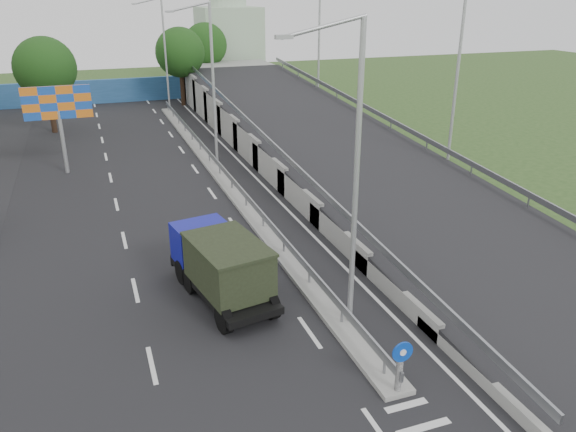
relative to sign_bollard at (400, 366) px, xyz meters
name	(u,v)px	position (x,y,z in m)	size (l,w,h in m)	color
road_surface	(184,203)	(-3.00, 17.83, -1.03)	(26.00, 90.00, 0.04)	black
median	(220,175)	(0.00, 21.83, -0.93)	(1.00, 44.00, 0.20)	gray
overpass_ramp	(330,139)	(7.50, 21.83, 0.72)	(10.00, 50.00, 3.50)	gray
median_guardrail	(220,165)	(0.00, 21.83, -0.28)	(0.09, 44.00, 0.71)	gray
sign_bollard	(400,366)	(0.00, 0.00, 0.00)	(0.64, 0.23, 1.67)	black
lamp_post_near	(351,166)	(0.11, 3.83, 4.77)	(2.74, 0.18, 10.08)	#B2B5B7
lamp_post_mid	(210,78)	(0.11, 23.83, 4.77)	(2.74, 0.18, 10.08)	#B2B5B7
lamp_post_far	(163,48)	(0.11, 43.83, 4.77)	(2.74, 0.18, 10.08)	#B2B5B7
blue_wall	(118,91)	(-4.00, 49.83, 0.17)	(30.00, 0.50, 2.40)	#245286
church	(229,39)	(10.00, 57.83, 4.28)	(7.00, 7.00, 13.80)	#B2CCAD
billboard	(58,108)	(-9.00, 25.83, 3.15)	(4.00, 0.24, 5.50)	#B2B5B7
tree_left_mid	(45,68)	(-10.00, 37.83, 4.14)	(4.80, 4.80, 7.60)	black
tree_median_far	(180,53)	(2.00, 45.83, 4.14)	(4.80, 4.80, 7.60)	black
tree_ramp_far	(205,45)	(6.00, 52.83, 4.14)	(4.80, 4.80, 7.60)	black
dump_truck	(221,263)	(-3.41, 7.26, 0.38)	(3.08, 6.06, 2.55)	black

